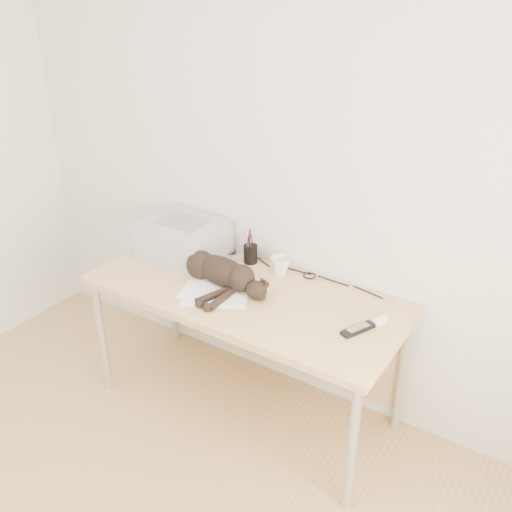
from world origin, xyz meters
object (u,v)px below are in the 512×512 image
Objects in this scene: cat at (219,272)px; mug at (280,266)px; printer at (183,238)px; mouse at (381,318)px; pen_cup at (251,254)px; desk at (254,306)px.

cat is 0.33m from mug.
printer is at bearing -171.05° from mug.
cat is 0.83m from mouse.
pen_cup is at bearing 94.92° from cat.
mouse is at bearing -11.92° from mug.
desk is 0.57m from printer.
printer is 0.58m from mug.
mug is (0.57, 0.09, -0.05)m from printer.
desk is at bearing -171.11° from mouse.
cat is at bearing -149.15° from desk.
cat is at bearing -129.73° from mug.
desk is 2.38× the size of cat.
mug is (0.06, 0.16, 0.18)m from desk.
pen_cup reaches higher than cat.
printer is 0.65× the size of cat.
desk is 14.90× the size of mouse.
desk is at bearing -109.55° from mug.
cat reaches higher than mouse.
pen_cup is (0.01, 0.28, -0.01)m from cat.
desk is at bearing -52.47° from pen_cup.
mug is (0.21, 0.25, -0.02)m from cat.
mug is at bearing -8.36° from pen_cup.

